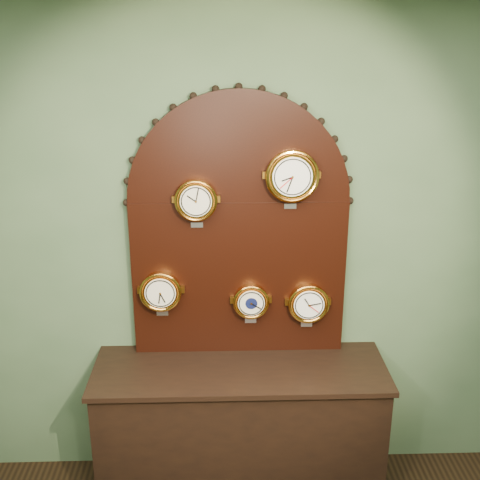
{
  "coord_description": "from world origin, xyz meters",
  "views": [
    {
      "loc": [
        -0.09,
        -0.68,
        2.62
      ],
      "look_at": [
        0.0,
        2.25,
        1.58
      ],
      "focal_mm": 44.94,
      "sensor_mm": 36.0,
      "label": 1
    }
  ],
  "objects_px": {
    "hygrometer": "(161,291)",
    "tide_clock": "(308,303)",
    "roman_clock": "(196,200)",
    "arabic_clock": "(292,176)",
    "barometer": "(251,301)",
    "shop_counter": "(240,432)",
    "display_board": "(239,220)"
  },
  "relations": [
    {
      "from": "barometer",
      "to": "tide_clock",
      "type": "relative_size",
      "value": 0.9
    },
    {
      "from": "roman_clock",
      "to": "barometer",
      "type": "relative_size",
      "value": 1.09
    },
    {
      "from": "display_board",
      "to": "hygrometer",
      "type": "distance_m",
      "value": 0.59
    },
    {
      "from": "hygrometer",
      "to": "tide_clock",
      "type": "height_order",
      "value": "hygrometer"
    },
    {
      "from": "roman_clock",
      "to": "arabic_clock",
      "type": "distance_m",
      "value": 0.52
    },
    {
      "from": "arabic_clock",
      "to": "shop_counter",
      "type": "bearing_deg",
      "value": -151.17
    },
    {
      "from": "roman_clock",
      "to": "shop_counter",
      "type": "bearing_deg",
      "value": -33.91
    },
    {
      "from": "tide_clock",
      "to": "roman_clock",
      "type": "bearing_deg",
      "value": 179.99
    },
    {
      "from": "roman_clock",
      "to": "hygrometer",
      "type": "bearing_deg",
      "value": -179.96
    },
    {
      "from": "shop_counter",
      "to": "roman_clock",
      "type": "bearing_deg",
      "value": 146.09
    },
    {
      "from": "shop_counter",
      "to": "tide_clock",
      "type": "bearing_deg",
      "value": 21.4
    },
    {
      "from": "tide_clock",
      "to": "display_board",
      "type": "bearing_deg",
      "value": 170.32
    },
    {
      "from": "shop_counter",
      "to": "arabic_clock",
      "type": "distance_m",
      "value": 1.52
    },
    {
      "from": "tide_clock",
      "to": "shop_counter",
      "type": "bearing_deg",
      "value": -158.6
    },
    {
      "from": "barometer",
      "to": "display_board",
      "type": "bearing_deg",
      "value": 135.11
    },
    {
      "from": "roman_clock",
      "to": "arabic_clock",
      "type": "xyz_separation_m",
      "value": [
        0.5,
        -0.0,
        0.13
      ]
    },
    {
      "from": "hygrometer",
      "to": "barometer",
      "type": "height_order",
      "value": "hygrometer"
    },
    {
      "from": "barometer",
      "to": "hygrometer",
      "type": "bearing_deg",
      "value": -179.93
    },
    {
      "from": "roman_clock",
      "to": "arabic_clock",
      "type": "relative_size",
      "value": 0.84
    },
    {
      "from": "barometer",
      "to": "tide_clock",
      "type": "distance_m",
      "value": 0.33
    },
    {
      "from": "hygrometer",
      "to": "tide_clock",
      "type": "distance_m",
      "value": 0.83
    },
    {
      "from": "display_board",
      "to": "hygrometer",
      "type": "xyz_separation_m",
      "value": [
        -0.44,
        -0.07,
        -0.39
      ]
    },
    {
      "from": "arabic_clock",
      "to": "display_board",
      "type": "bearing_deg",
      "value": 166.19
    },
    {
      "from": "barometer",
      "to": "shop_counter",
      "type": "bearing_deg",
      "value": -113.36
    },
    {
      "from": "shop_counter",
      "to": "tide_clock",
      "type": "xyz_separation_m",
      "value": [
        0.39,
        0.15,
        0.75
      ]
    },
    {
      "from": "hygrometer",
      "to": "tide_clock",
      "type": "bearing_deg",
      "value": 0.0
    },
    {
      "from": "display_board",
      "to": "arabic_clock",
      "type": "height_order",
      "value": "display_board"
    },
    {
      "from": "roman_clock",
      "to": "barometer",
      "type": "bearing_deg",
      "value": 0.08
    },
    {
      "from": "hygrometer",
      "to": "tide_clock",
      "type": "xyz_separation_m",
      "value": [
        0.83,
        0.0,
        -0.09
      ]
    },
    {
      "from": "display_board",
      "to": "roman_clock",
      "type": "bearing_deg",
      "value": -163.73
    },
    {
      "from": "shop_counter",
      "to": "display_board",
      "type": "xyz_separation_m",
      "value": [
        0.0,
        0.22,
        1.23
      ]
    },
    {
      "from": "roman_clock",
      "to": "hygrometer",
      "type": "distance_m",
      "value": 0.56
    }
  ]
}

